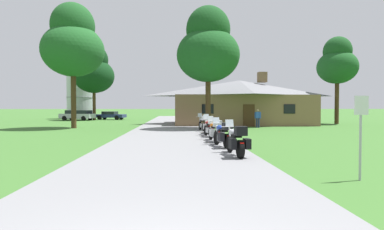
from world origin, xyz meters
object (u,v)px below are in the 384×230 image
(motorcycle_orange_fifth_in_row, at_px, (208,125))
(parked_silver_suv_far_left, at_px, (78,115))
(motorcycle_orange_third_in_row, at_px, (215,131))
(motorcycle_red_fourth_in_row, at_px, (209,127))
(tree_by_lodge_front, at_px, (208,48))
(tree_left_near, at_px, (73,43))
(tree_right_of_lodge, at_px, (337,63))
(metal_signpost_roadside, at_px, (361,127))
(bystander_blue_shirt_near_lodge, at_px, (258,117))
(tree_left_far, at_px, (94,71))
(motorcycle_silver_nearest_to_camera, at_px, (237,141))
(motorcycle_blue_second_in_row, at_px, (223,135))
(motorcycle_silver_farthest_in_row, at_px, (202,123))
(metal_silo_distant, at_px, (81,94))
(parked_navy_sedan_far_left, at_px, (110,115))

(motorcycle_orange_fifth_in_row, distance_m, parked_silver_suv_far_left, 27.53)
(motorcycle_orange_third_in_row, bearing_deg, motorcycle_red_fourth_in_row, 83.44)
(tree_by_lodge_front, xyz_separation_m, tree_left_near, (-11.61, 1.56, 0.57))
(motorcycle_orange_third_in_row, relative_size, tree_right_of_lodge, 0.22)
(metal_signpost_roadside, bearing_deg, bystander_blue_shirt_near_lodge, 82.30)
(motorcycle_orange_fifth_in_row, relative_size, bystander_blue_shirt_near_lodge, 1.25)
(motorcycle_orange_fifth_in_row, distance_m, tree_left_far, 27.93)
(motorcycle_red_fourth_in_row, xyz_separation_m, tree_by_lodge_front, (0.67, 7.24, 6.18))
(motorcycle_silver_nearest_to_camera, xyz_separation_m, tree_left_near, (-11.13, 16.19, 6.75))
(motorcycle_orange_third_in_row, height_order, metal_signpost_roadside, metal_signpost_roadside)
(motorcycle_blue_second_in_row, bearing_deg, motorcycle_silver_farthest_in_row, 79.81)
(parked_silver_suv_far_left, bearing_deg, motorcycle_silver_farthest_in_row, -128.43)
(tree_right_of_lodge, bearing_deg, motorcycle_silver_farthest_in_row, -148.88)
(motorcycle_orange_fifth_in_row, height_order, tree_right_of_lodge, tree_right_of_lodge)
(motorcycle_blue_second_in_row, relative_size, motorcycle_red_fourth_in_row, 1.00)
(tree_left_far, bearing_deg, metal_signpost_roadside, -66.14)
(tree_left_far, bearing_deg, motorcycle_orange_fifth_in_row, -59.71)
(metal_silo_distant, bearing_deg, parked_navy_sedan_far_left, -37.25)
(bystander_blue_shirt_near_lodge, xyz_separation_m, tree_left_near, (-16.24, 0.08, 6.43))
(bystander_blue_shirt_near_lodge, height_order, tree_left_near, tree_left_near)
(motorcycle_red_fourth_in_row, distance_m, motorcycle_silver_farthest_in_row, 4.85)
(motorcycle_orange_third_in_row, xyz_separation_m, tree_left_near, (-10.94, 11.46, 6.75))
(motorcycle_blue_second_in_row, relative_size, metal_signpost_roadside, 0.97)
(metal_signpost_roadside, bearing_deg, metal_silo_distant, 115.03)
(motorcycle_silver_farthest_in_row, bearing_deg, metal_signpost_roadside, -88.31)
(motorcycle_silver_nearest_to_camera, relative_size, tree_left_far, 0.20)
(motorcycle_silver_nearest_to_camera, relative_size, tree_by_lodge_front, 0.20)
(tree_left_far, relative_size, parked_navy_sedan_far_left, 2.36)
(tree_right_of_lodge, bearing_deg, motorcycle_orange_third_in_row, -132.58)
(bystander_blue_shirt_near_lodge, bearing_deg, tree_left_near, -169.74)
(motorcycle_blue_second_in_row, relative_size, tree_left_near, 0.19)
(motorcycle_red_fourth_in_row, bearing_deg, tree_by_lodge_front, 76.38)
(motorcycle_blue_second_in_row, bearing_deg, tree_left_near, 118.16)
(motorcycle_silver_nearest_to_camera, relative_size, tree_left_near, 0.19)
(motorcycle_orange_third_in_row, height_order, metal_silo_distant, metal_silo_distant)
(bystander_blue_shirt_near_lodge, distance_m, metal_silo_distant, 31.54)
(motorcycle_silver_farthest_in_row, xyz_separation_m, parked_navy_sedan_far_left, (-11.57, 21.96, 0.02))
(metal_silo_distant, relative_size, parked_silver_suv_far_left, 1.58)
(motorcycle_blue_second_in_row, xyz_separation_m, tree_left_far, (-13.69, 30.49, 6.27))
(bystander_blue_shirt_near_lodge, relative_size, metal_silo_distant, 0.21)
(bystander_blue_shirt_near_lodge, distance_m, parked_navy_sedan_far_left, 24.74)
(motorcycle_blue_second_in_row, bearing_deg, motorcycle_silver_nearest_to_camera, -98.74)
(tree_by_lodge_front, distance_m, parked_navy_sedan_far_left, 23.89)
(motorcycle_orange_fifth_in_row, distance_m, tree_by_lodge_front, 8.03)
(motorcycle_silver_nearest_to_camera, distance_m, motorcycle_blue_second_in_row, 2.56)
(motorcycle_orange_third_in_row, xyz_separation_m, bystander_blue_shirt_near_lodge, (5.30, 11.37, 0.32))
(motorcycle_silver_nearest_to_camera, bearing_deg, metal_signpost_roadside, -60.88)
(motorcycle_red_fourth_in_row, distance_m, bystander_blue_shirt_near_lodge, 10.21)
(metal_silo_distant, bearing_deg, bystander_blue_shirt_near_lodge, -44.90)
(tree_left_near, bearing_deg, motorcycle_silver_nearest_to_camera, -55.49)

